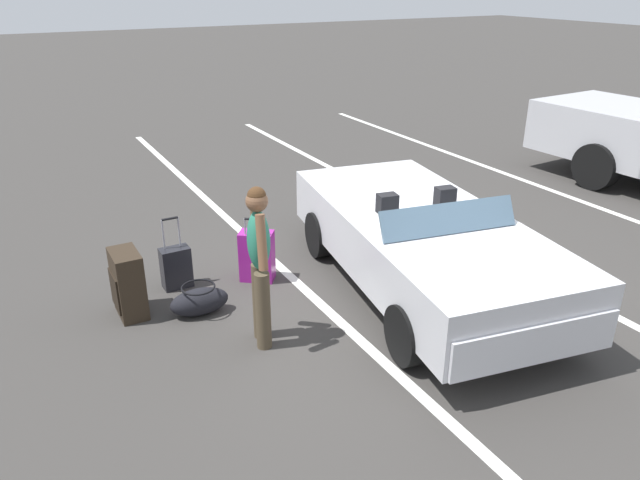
{
  "coord_description": "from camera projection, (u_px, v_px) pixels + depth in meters",
  "views": [
    {
      "loc": [
        4.97,
        -4.06,
        3.41
      ],
      "look_at": [
        -0.33,
        -1.16,
        0.75
      ],
      "focal_mm": 33.78,
      "sensor_mm": 36.0,
      "label": 1
    }
  ],
  "objects": [
    {
      "name": "traveler_person",
      "position": [
        259.0,
        259.0,
        5.75
      ],
      "size": [
        0.6,
        0.29,
        1.65
      ],
      "rotation": [
        0.0,
        0.0,
        1.32
      ],
      "color": "#4C3F2D",
      "rests_on": "ground_plane"
    },
    {
      "name": "suitcase_large_black",
      "position": [
        128.0,
        284.0,
        6.47
      ],
      "size": [
        0.48,
        0.3,
        0.74
      ],
      "rotation": [
        0.0,
        0.0,
        4.72
      ],
      "color": "#2D2319",
      "rests_on": "ground_plane"
    },
    {
      "name": "duffel_bag",
      "position": [
        199.0,
        301.0,
        6.55
      ],
      "size": [
        0.4,
        0.66,
        0.34
      ],
      "rotation": [
        0.0,
        0.0,
        4.64
      ],
      "color": "black",
      "rests_on": "ground_plane"
    },
    {
      "name": "suitcase_medium_bright",
      "position": [
        257.0,
        256.0,
        7.25
      ],
      "size": [
        0.43,
        0.46,
        0.83
      ],
      "rotation": [
        0.0,
        0.0,
        2.49
      ],
      "color": "#991E8C",
      "rests_on": "ground_plane"
    },
    {
      "name": "convertible_car",
      "position": [
        431.0,
        251.0,
        6.73
      ],
      "size": [
        4.37,
        2.42,
        1.24
      ],
      "rotation": [
        0.0,
        0.0,
        -0.17
      ],
      "color": "silver",
      "rests_on": "ground_plane"
    },
    {
      "name": "ground_plane",
      "position": [
        419.0,
        289.0,
        7.14
      ],
      "size": [
        80.0,
        80.0,
        0.0
      ],
      "primitive_type": "plane",
      "color": "#383533"
    },
    {
      "name": "lot_line_near",
      "position": [
        331.0,
        314.0,
        6.62
      ],
      "size": [
        18.0,
        0.12,
        0.01
      ],
      "primitive_type": "cube",
      "color": "silver",
      "rests_on": "ground_plane"
    },
    {
      "name": "lot_line_mid",
      "position": [
        512.0,
        262.0,
        7.8
      ],
      "size": [
        18.0,
        0.12,
        0.01
      ],
      "primitive_type": "cube",
      "color": "silver",
      "rests_on": "ground_plane"
    },
    {
      "name": "suitcase_small_carryon",
      "position": [
        176.0,
        267.0,
        7.09
      ],
      "size": [
        0.21,
        0.34,
        0.87
      ],
      "rotation": [
        0.0,
        0.0,
        0.02
      ],
      "color": "black",
      "rests_on": "ground_plane"
    }
  ]
}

